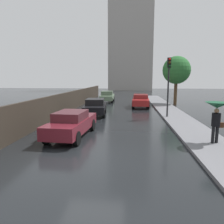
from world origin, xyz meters
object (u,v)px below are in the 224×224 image
Objects in this scene: car_maroon_far_ahead at (72,123)px; traffic_light at (169,76)px; car_red_mid_road at (141,100)px; car_green_behind_camera at (107,96)px; pedestrian_with_umbrella_near at (217,111)px; street_tree_near at (176,70)px; car_black_near_kerb at (95,107)px.

traffic_light reaches higher than car_maroon_far_ahead.
traffic_light is (1.75, -6.55, 2.50)m from car_red_mid_road.
car_red_mid_road is 7.23m from traffic_light.
car_maroon_far_ahead is 17.44m from car_green_behind_camera.
pedestrian_with_umbrella_near is 7.08m from traffic_light.
street_tree_near is at bearing 33.17° from car_red_mid_road.
traffic_light is 0.79× the size of street_tree_near.
pedestrian_with_umbrella_near is at bearing -95.07° from street_tree_near.
traffic_light is (-1.02, 6.82, 1.60)m from pedestrian_with_umbrella_near.
street_tree_near is at bearing -115.50° from car_maroon_far_ahead.
car_green_behind_camera is 1.00× the size of traffic_light.
car_green_behind_camera reaches higher than car_black_near_kerb.
car_black_near_kerb is at bearing 170.47° from traffic_light.
car_black_near_kerb reaches higher than car_red_mid_road.
car_green_behind_camera is 2.37× the size of pedestrian_with_umbrella_near.
car_maroon_far_ahead is at bearing 84.59° from car_black_near_kerb.
car_black_near_kerb is 0.86× the size of car_maroon_far_ahead.
car_red_mid_road is at bearing -130.46° from car_black_near_kerb.
traffic_light is (5.93, -11.60, 2.51)m from car_green_behind_camera.
car_black_near_kerb is 10.62m from car_green_behind_camera.
traffic_light is (5.83, -0.98, 2.52)m from car_black_near_kerb.
car_red_mid_road is 5.84m from street_tree_near.
car_red_mid_road is 13.10m from car_maroon_far_ahead.
traffic_light is (5.97, 5.85, 2.51)m from car_maroon_far_ahead.
car_black_near_kerb is at bearing -87.21° from car_maroon_far_ahead.
car_green_behind_camera is at bearing -86.17° from car_maroon_far_ahead.
car_black_near_kerb is 10.42m from pedestrian_with_umbrella_near.
street_tree_near is (1.40, 15.83, 2.38)m from pedestrian_with_umbrella_near.
pedestrian_with_umbrella_near is 0.42× the size of traffic_light.
car_maroon_far_ahead is 1.03× the size of car_green_behind_camera.
car_green_behind_camera is (-4.18, 5.05, -0.01)m from car_red_mid_road.
pedestrian_with_umbrella_near is (6.98, -0.97, 0.91)m from car_maroon_far_ahead.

